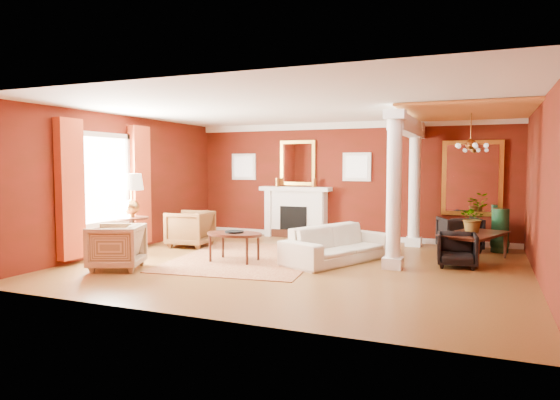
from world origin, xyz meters
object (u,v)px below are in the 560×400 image
at_px(armchair_leopard, 190,227).
at_px(armchair_stripe, 116,245).
at_px(dining_table, 475,239).
at_px(sofa, 338,238).
at_px(coffee_table, 234,235).
at_px(side_table, 132,199).

xyz_separation_m(armchair_leopard, armchair_stripe, (0.16, -2.61, -0.01)).
distance_m(armchair_leopard, dining_table, 6.04).
height_order(sofa, coffee_table, sofa).
height_order(sofa, side_table, side_table).
bearing_deg(sofa, dining_table, -42.07).
bearing_deg(armchair_leopard, armchair_stripe, -2.10).
relative_size(armchair_leopard, armchair_stripe, 1.02).
bearing_deg(coffee_table, armchair_stripe, -138.60).
bearing_deg(coffee_table, armchair_leopard, 145.86).
xyz_separation_m(armchair_stripe, dining_table, (5.85, 3.26, -0.01)).
distance_m(sofa, coffee_table, 1.98).
distance_m(sofa, dining_table, 2.65).
distance_m(sofa, armchair_leopard, 3.61).
xyz_separation_m(sofa, side_table, (-4.11, -0.91, 0.69)).
relative_size(side_table, dining_table, 1.09).
relative_size(sofa, dining_table, 1.52).
bearing_deg(armchair_leopard, dining_table, 90.64).
relative_size(armchair_stripe, coffee_table, 0.80).
bearing_deg(armchair_stripe, armchair_leopard, 160.38).
distance_m(sofa, side_table, 4.27).
relative_size(armchair_stripe, side_table, 0.53).
bearing_deg(dining_table, armchair_stripe, 140.03).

